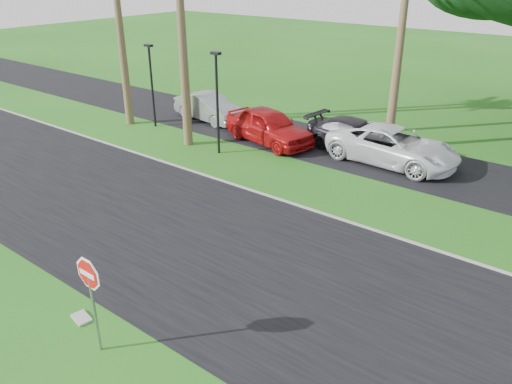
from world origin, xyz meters
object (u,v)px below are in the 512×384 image
object	(u,v)px
stop_sign_near	(90,286)
car_red	(269,126)
car_dark	(357,137)
car_minivan	(393,146)
car_silver	(209,108)

from	to	relation	value
stop_sign_near	car_red	xyz separation A→B (m)	(-5.48, 14.08, -0.93)
car_red	car_dark	world-z (taller)	car_red
car_dark	car_minivan	distance (m)	1.96
stop_sign_near	car_dark	bearing A→B (deg)	95.35
stop_sign_near	car_minivan	bearing A→B (deg)	88.23
car_red	car_minivan	world-z (taller)	car_red
car_dark	car_minivan	xyz separation A→B (m)	(1.92, -0.38, 0.06)
stop_sign_near	car_dark	world-z (taller)	stop_sign_near
car_silver	car_dark	size ratio (longest dim) A/B	0.88
car_dark	stop_sign_near	bearing A→B (deg)	-168.89
car_silver	stop_sign_near	bearing A→B (deg)	-138.39
stop_sign_near	car_red	size ratio (longest dim) A/B	0.53
stop_sign_near	car_minivan	world-z (taller)	stop_sign_near
car_silver	car_red	world-z (taller)	car_red
stop_sign_near	car_red	distance (m)	15.14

